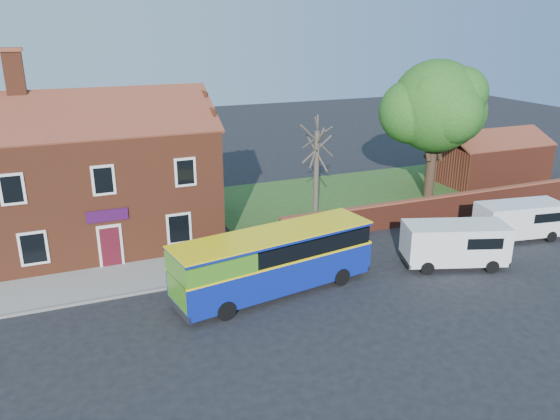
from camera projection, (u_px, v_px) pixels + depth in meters
name	position (u px, v px, depth m)	size (l,w,h in m)	color
ground	(298.00, 309.00, 23.71)	(120.00, 120.00, 0.00)	black
pavement	(117.00, 280.00, 26.23)	(18.00, 3.50, 0.12)	gray
kerb	(121.00, 296.00, 24.69)	(18.00, 0.15, 0.14)	slate
grass_strip	(389.00, 193.00, 39.72)	(26.00, 12.00, 0.04)	#426B28
shop_building	(98.00, 182.00, 30.16)	(12.30, 8.13, 10.50)	brown
boundary_wall	(442.00, 207.00, 34.20)	(22.00, 0.38, 1.60)	maroon
outbuilding	(489.00, 161.00, 42.41)	(8.20, 5.06, 4.17)	maroon
bus	(268.00, 260.00, 24.59)	(9.76, 3.95, 2.89)	#0D2192
van_near	(455.00, 243.00, 27.56)	(5.49, 3.58, 2.24)	white
van_far	(519.00, 219.00, 31.10)	(5.07, 2.64, 2.12)	white
large_tree	(435.00, 109.00, 36.89)	(7.84, 6.20, 9.56)	black
bare_tree	(316.00, 172.00, 33.07)	(2.35, 2.79, 6.25)	#4C4238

